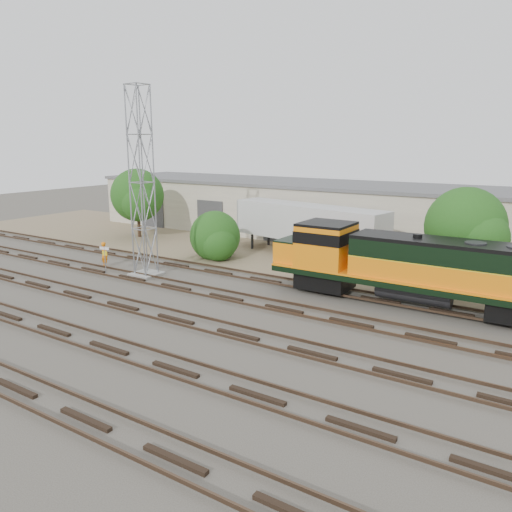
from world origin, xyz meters
The scene contains 12 objects.
ground centered at (0.00, 0.00, 0.00)m, with size 140.00×140.00×0.00m, color #47423A.
dirt_strip centered at (0.00, 15.00, 0.01)m, with size 80.00×16.00×0.02m, color #726047.
tracks centered at (0.00, -3.00, 0.08)m, with size 80.00×20.40×0.28m.
warehouse centered at (0.04, 22.98, 2.65)m, with size 58.40×10.40×5.30m.
locomotive centered at (9.58, 6.00, 2.36)m, with size 17.10×3.00×4.11m.
signal_tower centered at (-7.81, 2.70, 6.26)m, with size 1.90×1.90×12.83m.
sign_post centered at (-10.74, 1.61, 1.36)m, with size 0.79×0.17×1.95m.
worker centered at (-12.27, 2.87, 0.95)m, with size 0.69×0.46×1.90m, color orange.
semi_trailer centered at (-0.70, 14.11, 2.66)m, with size 14.03×5.39×4.23m.
tree_west centered at (-18.65, 12.68, 3.99)m, with size 5.36×5.11×6.68m.
tree_mid centered at (-6.87, 9.56, 1.69)m, with size 4.27×4.07×4.07m.
tree_east centered at (11.72, 10.57, 4.00)m, with size 5.09×4.85×6.55m.
Camera 1 is at (17.05, -21.61, 9.22)m, focal length 35.00 mm.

